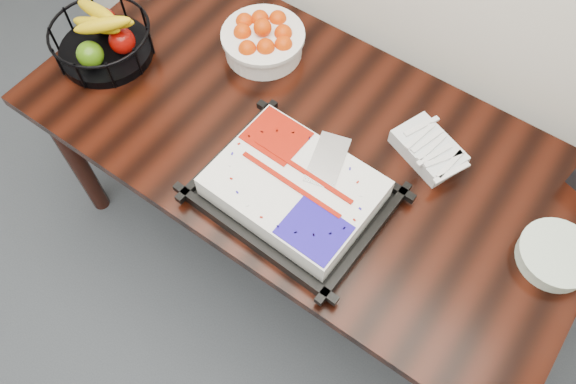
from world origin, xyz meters
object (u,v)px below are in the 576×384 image
Objects in this scene: table at (305,152)px; fruit_basket at (102,38)px; cake_tray at (294,190)px; plate_stack at (555,256)px; tangerine_bowl at (263,36)px.

fruit_basket is at bearing -171.55° from table.
table is 0.26m from cake_tray.
plate_stack reaches higher than table.
tangerine_bowl is 0.53m from fruit_basket.
plate_stack is at bearing 6.02° from fruit_basket.
tangerine_bowl reaches higher than table.
fruit_basket reaches higher than cake_tray.
table is at bearing -32.92° from tangerine_bowl.
tangerine_bowl is 1.12m from plate_stack.
cake_tray reaches higher than table.
plate_stack is (0.78, 0.05, 0.11)m from table.
table is 6.42× the size of tangerine_bowl.
cake_tray is 0.85m from fruit_basket.
fruit_basket reaches higher than plate_stack.
plate_stack is at bearing 20.25° from cake_tray.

